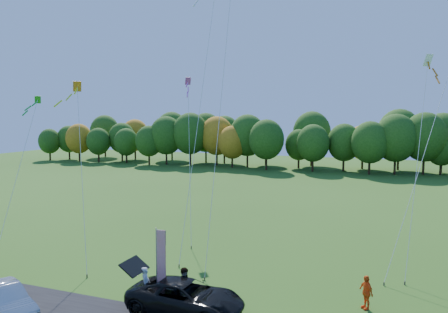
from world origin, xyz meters
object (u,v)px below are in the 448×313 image
(silver_sedan, at_px, (3,302))
(feather_flag, at_px, (160,258))
(black_suv, at_px, (186,297))
(person_east, at_px, (366,292))

(silver_sedan, bearing_deg, feather_flag, -34.23)
(silver_sedan, height_order, feather_flag, feather_flag)
(black_suv, height_order, silver_sedan, black_suv)
(black_suv, bearing_deg, silver_sedan, 114.52)
(silver_sedan, xyz_separation_m, feather_flag, (6.22, 4.06, 1.62))
(black_suv, xyz_separation_m, person_east, (8.12, 3.68, 0.05))
(black_suv, distance_m, feather_flag, 2.39)
(silver_sedan, distance_m, feather_flag, 7.60)
(person_east, height_order, feather_flag, feather_flag)
(silver_sedan, relative_size, person_east, 2.79)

